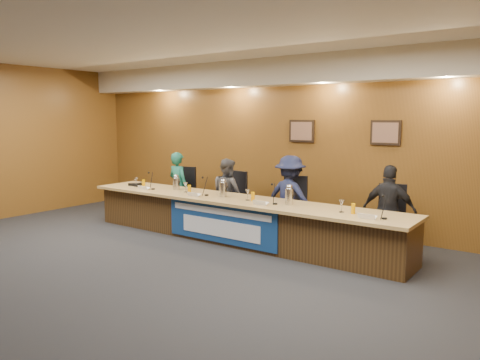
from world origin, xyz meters
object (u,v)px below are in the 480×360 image
object	(u,v)px
office_chair_b	(231,203)
office_chair_d	(391,224)
office_chair_c	(293,211)
office_chair_a	(182,196)
panelist_d	(389,211)
carafe_mid	(223,190)
speakerphone	(136,185)
carafe_right	(289,197)
panelist_c	(290,198)
carafe_left	(176,184)
banner	(220,223)
panelist_a	(178,186)
panelist_b	(228,193)
dais_body	(235,221)

from	to	relation	value
office_chair_b	office_chair_d	distance (m)	3.09
office_chair_c	office_chair_d	world-z (taller)	same
office_chair_a	panelist_d	bearing A→B (deg)	-13.48
office_chair_c	office_chair_d	distance (m)	1.73
office_chair_a	office_chair_c	xyz separation A→B (m)	(2.65, 0.00, 0.00)
carafe_mid	speakerphone	xyz separation A→B (m)	(-2.20, -0.01, -0.10)
office_chair_b	carafe_right	world-z (taller)	carafe_right
panelist_c	carafe_left	size ratio (longest dim) A/B	6.58
banner	carafe_mid	xyz separation A→B (m)	(-0.23, 0.37, 0.49)
panelist_a	carafe_left	size ratio (longest dim) A/B	6.31
office_chair_a	speakerphone	world-z (taller)	speakerphone
panelist_c	office_chair_a	distance (m)	2.66
office_chair_b	carafe_mid	distance (m)	1.00
banner	office_chair_c	world-z (taller)	banner
office_chair_a	office_chair_d	xyz separation A→B (m)	(4.37, 0.00, 0.00)
office_chair_a	carafe_left	distance (m)	0.96
panelist_a	carafe_right	size ratio (longest dim) A/B	5.53
panelist_b	carafe_mid	world-z (taller)	panelist_b
panelist_a	panelist_d	world-z (taller)	same
office_chair_a	office_chair_d	distance (m)	4.37
panelist_c	carafe_left	bearing A→B (deg)	18.64
panelist_c	office_chair_b	world-z (taller)	panelist_c
dais_body	office_chair_c	distance (m)	1.04
banner	panelist_a	bearing A→B (deg)	151.18
office_chair_a	office_chair_b	bearing A→B (deg)	-12.17
dais_body	panelist_a	distance (m)	2.10
speakerphone	dais_body	bearing A→B (deg)	1.30
office_chair_b	office_chair_d	world-z (taller)	same
office_chair_c	carafe_right	size ratio (longest dim) A/B	1.90
panelist_b	panelist_c	world-z (taller)	panelist_c
banner	panelist_a	size ratio (longest dim) A/B	1.57
panelist_d	speakerphone	world-z (taller)	panelist_d
banner	carafe_left	distance (m)	1.59
office_chair_c	carafe_left	bearing A→B (deg)	-179.16
panelist_d	office_chair_c	bearing A→B (deg)	-5.29
office_chair_c	carafe_mid	distance (m)	1.28
panelist_c	office_chair_c	size ratio (longest dim) A/B	3.04
carafe_right	office_chair_a	bearing A→B (deg)	165.62
panelist_b	office_chair_a	world-z (taller)	panelist_b
dais_body	panelist_b	bearing A→B (deg)	135.55
office_chair_d	carafe_left	bearing A→B (deg)	174.99
banner	speakerphone	bearing A→B (deg)	171.60
dais_body	carafe_mid	size ratio (longest dim) A/B	24.25
dais_body	office_chair_d	world-z (taller)	dais_body
banner	panelist_b	xyz separation A→B (m)	(-0.68, 1.08, 0.29)
banner	panelist_b	distance (m)	1.31
panelist_b	speakerphone	size ratio (longest dim) A/B	4.18
banner	office_chair_d	distance (m)	2.69
carafe_mid	panelist_b	bearing A→B (deg)	122.21
banner	carafe_right	distance (m)	1.24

